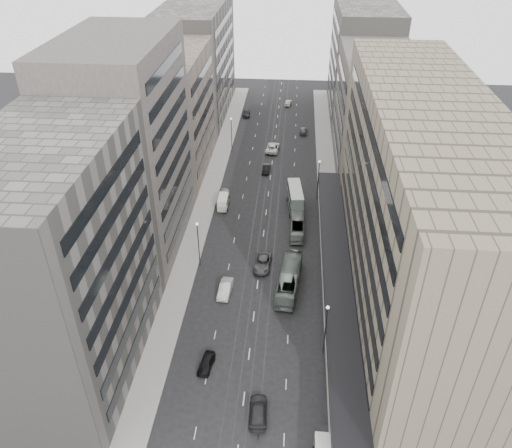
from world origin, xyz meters
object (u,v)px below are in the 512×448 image
(pedestrian, at_px, (345,367))
(bus_near, at_px, (289,279))
(bus_far, at_px, (297,225))
(sedan_0, at_px, (206,363))
(sedan_1, at_px, (225,289))
(sedan_2, at_px, (263,263))
(panel_van, at_px, (223,202))
(double_decker, at_px, (295,198))

(pedestrian, bearing_deg, bus_near, -81.89)
(bus_far, height_order, sedan_0, bus_far)
(bus_near, height_order, sedan_1, bus_near)
(sedan_1, distance_m, pedestrian, 21.97)
(sedan_2, bearing_deg, panel_van, 120.89)
(sedan_1, bearing_deg, sedan_2, 56.33)
(panel_van, distance_m, pedestrian, 43.23)
(pedestrian, bearing_deg, sedan_1, -56.08)
(sedan_0, xyz_separation_m, sedan_1, (0.55, 14.30, 0.13))
(bus_near, relative_size, sedan_2, 2.16)
(bus_far, relative_size, sedan_2, 1.74)
(sedan_0, bearing_deg, double_decker, 82.76)
(double_decker, relative_size, panel_van, 2.10)
(bus_far, distance_m, pedestrian, 31.95)
(sedan_0, height_order, sedan_2, sedan_2)
(bus_near, xyz_separation_m, bus_far, (1.07, 15.37, -0.33))
(sedan_2, height_order, pedestrian, pedestrian)
(bus_near, height_order, sedan_2, bus_near)
(bus_near, bearing_deg, pedestrian, 121.19)
(double_decker, bearing_deg, bus_near, -97.67)
(sedan_1, bearing_deg, double_decker, 71.85)
(bus_far, bearing_deg, bus_near, 86.56)
(panel_van, height_order, pedestrian, panel_van)
(sedan_0, height_order, sedan_1, sedan_1)
(sedan_0, distance_m, pedestrian, 17.61)
(bus_near, distance_m, panel_van, 25.70)
(panel_van, relative_size, sedan_1, 0.83)
(double_decker, xyz_separation_m, panel_van, (-13.71, -0.83, -1.05))
(bus_far, bearing_deg, panel_van, -24.46)
(sedan_1, xyz_separation_m, sedan_2, (5.19, 6.75, -0.04))
(double_decker, distance_m, sedan_1, 26.95)
(double_decker, distance_m, pedestrian, 39.44)
(bus_near, bearing_deg, double_decker, -85.13)
(sedan_0, height_order, pedestrian, pedestrian)
(bus_far, relative_size, sedan_0, 2.41)
(bus_far, height_order, pedestrian, bus_far)
(bus_far, relative_size, sedan_1, 1.96)
(panel_van, distance_m, sedan_2, 19.48)
(bus_far, distance_m, panel_van, 15.77)
(sedan_2, bearing_deg, sedan_1, -123.56)
(bus_far, bearing_deg, sedan_2, 63.42)
(double_decker, xyz_separation_m, sedan_1, (-10.09, -24.94, -1.64))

